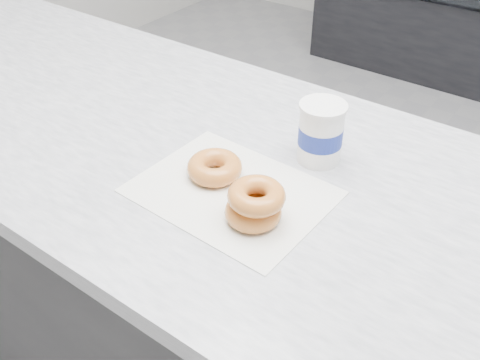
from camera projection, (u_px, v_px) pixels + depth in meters
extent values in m
plane|color=gray|center=(354.00, 296.00, 1.94)|extent=(5.00, 5.00, 0.00)
cube|color=#333335|center=(265.00, 333.00, 1.29)|extent=(3.00, 0.70, 0.86)
cube|color=silver|center=(271.00, 185.00, 1.02)|extent=(3.06, 0.76, 0.04)
cube|color=silver|center=(231.00, 192.00, 0.97)|extent=(0.35, 0.27, 0.00)
torus|color=orange|center=(215.00, 167.00, 1.00)|extent=(0.11, 0.11, 0.04)
torus|color=orange|center=(253.00, 212.00, 0.90)|extent=(0.10, 0.10, 0.03)
torus|color=orange|center=(257.00, 196.00, 0.88)|extent=(0.13, 0.13, 0.03)
cylinder|color=white|center=(321.00, 133.00, 1.02)|extent=(0.11, 0.11, 0.12)
cylinder|color=white|center=(324.00, 106.00, 0.98)|extent=(0.09, 0.09, 0.01)
cylinder|color=navy|center=(320.00, 135.00, 1.02)|extent=(0.11, 0.11, 0.04)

